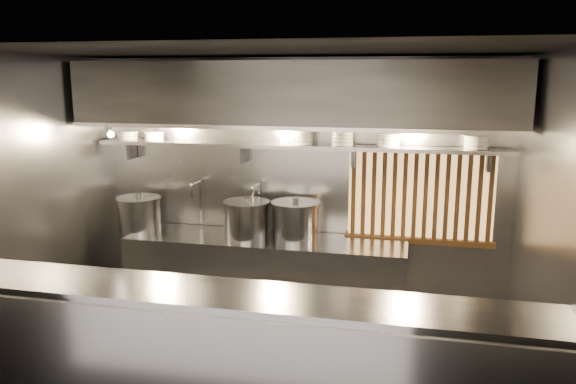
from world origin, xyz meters
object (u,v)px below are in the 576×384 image
at_px(stock_pot_left, 139,214).
at_px(stock_pot_mid, 296,221).
at_px(pendant_bulb, 285,139).
at_px(heat_lamp, 109,129).
at_px(stock_pot_right, 247,220).

relative_size(stock_pot_left, stock_pot_mid, 0.95).
bearing_deg(pendant_bulb, stock_pot_mid, -16.86).
bearing_deg(stock_pot_mid, stock_pot_left, -178.62).
height_order(heat_lamp, stock_pot_right, heat_lamp).
bearing_deg(heat_lamp, stock_pot_right, 10.10).
height_order(pendant_bulb, stock_pot_right, pendant_bulb).
xyz_separation_m(heat_lamp, pendant_bulb, (1.80, 0.35, -0.11)).
bearing_deg(heat_lamp, stock_pot_left, 61.13).
relative_size(stock_pot_left, stock_pot_right, 1.03).
bearing_deg(stock_pot_right, stock_pot_left, 179.17).
distance_m(heat_lamp, stock_pot_mid, 2.17).
height_order(heat_lamp, stock_pot_left, heat_lamp).
bearing_deg(stock_pot_left, stock_pot_right, -0.83).
bearing_deg(pendant_bulb, stock_pot_left, -177.18).
relative_size(pendant_bulb, stock_pot_left, 0.32).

